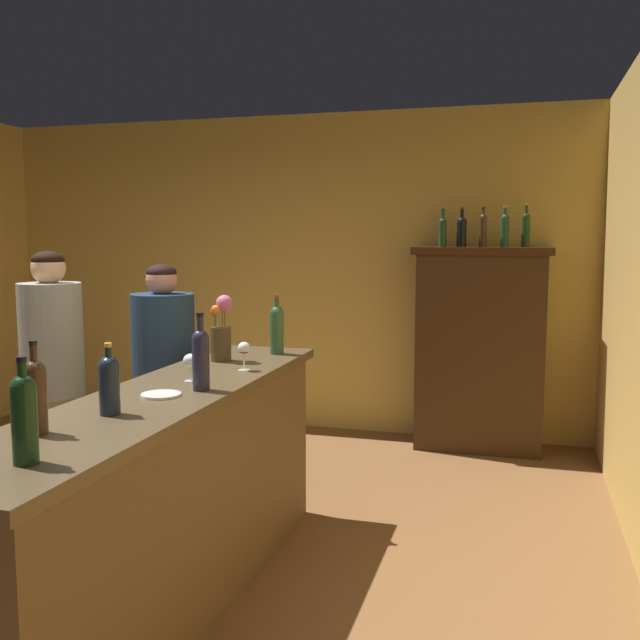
{
  "coord_description": "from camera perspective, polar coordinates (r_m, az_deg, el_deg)",
  "views": [
    {
      "loc": [
        2.05,
        -2.83,
        1.69
      ],
      "look_at": [
        1.22,
        0.07,
        1.34
      ],
      "focal_mm": 39.83,
      "sensor_mm": 36.0,
      "label": 1
    }
  ],
  "objects": [
    {
      "name": "floor",
      "position": [
        3.89,
        -18.96,
        -19.52
      ],
      "size": [
        8.11,
        8.11,
        0.0
      ],
      "primitive_type": "plane",
      "color": "brown",
      "rests_on": "ground"
    },
    {
      "name": "wine_glass_front",
      "position": [
        3.62,
        -6.13,
        -2.39
      ],
      "size": [
        0.06,
        0.06,
        0.15
      ],
      "color": "white",
      "rests_on": "bar_counter"
    },
    {
      "name": "wine_bottle_syrah",
      "position": [
        2.83,
        -16.58,
        -4.82
      ],
      "size": [
        0.08,
        0.08,
        0.28
      ],
      "color": "#1A2738",
      "rests_on": "bar_counter"
    },
    {
      "name": "display_bottle_midleft",
      "position": [
        5.71,
        11.31,
        7.1
      ],
      "size": [
        0.08,
        0.08,
        0.31
      ],
      "color": "black",
      "rests_on": "display_cabinet"
    },
    {
      "name": "wine_bottle_riesling",
      "position": [
        4.11,
        -3.49,
        -0.6
      ],
      "size": [
        0.08,
        0.08,
        0.34
      ],
      "color": "#2D5331",
      "rests_on": "bar_counter"
    },
    {
      "name": "display_bottle_left",
      "position": [
        5.72,
        9.83,
        7.11
      ],
      "size": [
        0.06,
        0.06,
        0.3
      ],
      "color": "#29462D",
      "rests_on": "display_cabinet"
    },
    {
      "name": "wine_glass_mid",
      "position": [
        3.39,
        -10.35,
        -3.3
      ],
      "size": [
        0.07,
        0.07,
        0.13
      ],
      "color": "white",
      "rests_on": "bar_counter"
    },
    {
      "name": "wine_bottle_merlot",
      "position": [
        3.18,
        -9.56,
        -2.88
      ],
      "size": [
        0.08,
        0.08,
        0.35
      ],
      "color": "#25243B",
      "rests_on": "bar_counter"
    },
    {
      "name": "wall_back",
      "position": [
        6.36,
        -2.85,
        3.78
      ],
      "size": [
        5.42,
        0.12,
        2.74
      ],
      "primitive_type": "cube",
      "color": "gold",
      "rests_on": "ground"
    },
    {
      "name": "display_cabinet",
      "position": [
        5.76,
        12.75,
        -1.96
      ],
      "size": [
        1.06,
        0.46,
        1.61
      ],
      "color": "#3A2412",
      "rests_on": "ground"
    },
    {
      "name": "patron_by_cabinet",
      "position": [
        4.24,
        -20.64,
        -4.69
      ],
      "size": [
        0.34,
        0.34,
        1.62
      ],
      "rotation": [
        0.0,
        0.0,
        -0.34
      ],
      "color": "#ACA99A",
      "rests_on": "ground"
    },
    {
      "name": "bar_counter",
      "position": [
        3.35,
        -12.15,
        -14.12
      ],
      "size": [
        0.58,
        2.67,
        1.02
      ],
      "color": "brown",
      "rests_on": "ground"
    },
    {
      "name": "display_bottle_right",
      "position": [
        5.69,
        16.21,
        7.11
      ],
      "size": [
        0.06,
        0.06,
        0.33
      ],
      "color": "#1F391A",
      "rests_on": "display_cabinet"
    },
    {
      "name": "patron_tall",
      "position": [
        4.48,
        -12.4,
        -4.57
      ],
      "size": [
        0.39,
        0.39,
        1.53
      ],
      "rotation": [
        0.0,
        0.0,
        -0.9
      ],
      "color": "#2F322C",
      "rests_on": "ground"
    },
    {
      "name": "wine_bottle_malbec",
      "position": [
        2.31,
        -22.68,
        -7.03
      ],
      "size": [
        0.08,
        0.08,
        0.33
      ],
      "color": "#16351C",
      "rests_on": "bar_counter"
    },
    {
      "name": "wine_bottle_pinot",
      "position": [
        2.64,
        -21.9,
        -5.47
      ],
      "size": [
        0.08,
        0.08,
        0.33
      ],
      "color": "#432C1D",
      "rests_on": "bar_counter"
    },
    {
      "name": "cheese_plate",
      "position": [
        3.12,
        -12.65,
        -5.89
      ],
      "size": [
        0.17,
        0.17,
        0.01
      ],
      "primitive_type": "cylinder",
      "color": "white",
      "rests_on": "bar_counter"
    },
    {
      "name": "flower_arrangement",
      "position": [
        3.91,
        -7.93,
        -0.83
      ],
      "size": [
        0.13,
        0.15,
        0.36
      ],
      "color": "#44351C",
      "rests_on": "bar_counter"
    },
    {
      "name": "display_bottle_center",
      "position": [
        5.7,
        12.96,
        7.16
      ],
      "size": [
        0.06,
        0.06,
        0.31
      ],
      "color": "#43301B",
      "rests_on": "display_cabinet"
    },
    {
      "name": "display_bottle_midright",
      "position": [
        5.69,
        14.63,
        7.13
      ],
      "size": [
        0.06,
        0.06,
        0.32
      ],
      "color": "#254B30",
      "rests_on": "display_cabinet"
    }
  ]
}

